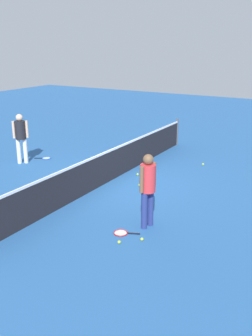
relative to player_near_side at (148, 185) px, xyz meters
name	(u,v)px	position (x,y,z in m)	size (l,w,h in m)	color
ground_plane	(110,181)	(2.10, 2.35, -1.01)	(40.00, 40.00, 0.00)	#265693
court_net	(110,165)	(2.10, 2.35, -0.51)	(10.09, 0.09, 1.07)	#4C4C51
player_near_side	(148,185)	(0.00, 0.00, 0.00)	(0.53, 0.40, 1.70)	navy
player_far_side	(21,134)	(2.10, 5.92, 0.00)	(0.48, 0.48, 1.70)	white
tennis_racket_near_player	(122,233)	(-0.58, 0.31, -1.00)	(0.41, 0.60, 0.03)	red
tennis_racket_far_player	(46,158)	(2.90, 5.61, -1.00)	(0.46, 0.59, 0.03)	blue
tennis_ball_by_net	(119,242)	(-0.99, 0.14, -0.98)	(0.07, 0.07, 0.07)	#C6E033
tennis_ball_midcourt	(142,239)	(-0.64, -0.21, -0.98)	(0.07, 0.07, 0.07)	#C6E033
tennis_ball_baseline	(203,164)	(5.01, 0.47, -0.98)	(0.07, 0.07, 0.07)	#C6E033
tennis_ball_stray_left	(138,174)	(2.97, 1.88, -0.98)	(0.07, 0.07, 0.07)	#C6E033
tennis_ball_stray_right	(140,185)	(2.17, 1.37, -0.98)	(0.07, 0.07, 0.07)	#C6E033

